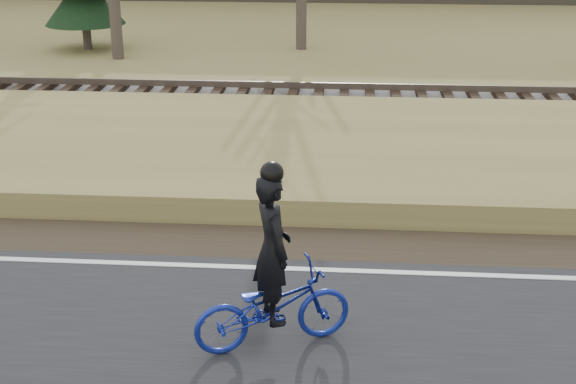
{
  "coord_description": "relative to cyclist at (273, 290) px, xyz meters",
  "views": [
    {
      "loc": [
        5.49,
        -9.88,
        5.08
      ],
      "look_at": [
        4.69,
        0.5,
        1.1
      ],
      "focal_mm": 50.0,
      "sensor_mm": 36.0,
      "label": 1
    }
  ],
  "objects": [
    {
      "name": "railroad",
      "position": [
        -4.69,
        9.78,
        -0.25
      ],
      "size": [
        120.0,
        2.4,
        0.29
      ],
      "color": "black",
      "rests_on": "ballast"
    },
    {
      "name": "ballast",
      "position": [
        -4.69,
        9.78,
        -0.55
      ],
      "size": [
        120.0,
        3.0,
        0.45
      ],
      "primitive_type": "cube",
      "color": "slate",
      "rests_on": "ground"
    },
    {
      "name": "cyclist",
      "position": [
        0.0,
        0.0,
        0.0
      ],
      "size": [
        1.97,
        1.31,
        2.26
      ],
      "rotation": [
        0.0,
        0.0,
        1.96
      ],
      "color": "navy",
      "rests_on": "road"
    },
    {
      "name": "embankment",
      "position": [
        -4.69,
        5.98,
        -0.56
      ],
      "size": [
        120.0,
        5.0,
        0.44
      ],
      "primitive_type": "cube",
      "color": "#94874B",
      "rests_on": "ground"
    }
  ]
}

